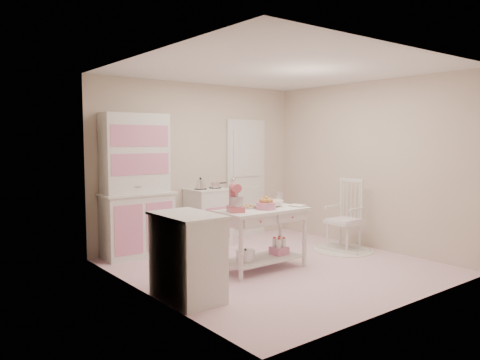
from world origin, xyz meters
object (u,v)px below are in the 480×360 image
rocking_chair (344,215)px  bread_basket (266,206)px  hutch (137,185)px  stand_mixer (236,198)px  stove (208,217)px  base_cabinet (187,257)px  work_table (262,239)px

rocking_chair → bread_basket: bearing=174.9°
hutch → stand_mixer: bearing=-71.2°
hutch → stove: hutch is taller
bread_basket → stove: bearing=82.8°
bread_basket → stand_mixer: bearing=171.0°
base_cabinet → stand_mixer: bearing=22.8°
stand_mixer → hutch: bearing=131.1°
rocking_chair → work_table: rocking_chair is taller
base_cabinet → bread_basket: bearing=13.3°
base_cabinet → work_table: base_cabinet is taller
stove → work_table: (-0.23, -1.59, -0.06)m
rocking_chair → work_table: size_ratio=0.92×
hutch → bread_basket: bearing=-59.7°
rocking_chair → hutch: bearing=140.7°
hutch → base_cabinet: hutch is taller
bread_basket → work_table: bearing=111.8°
work_table → bread_basket: (0.02, -0.05, 0.45)m
hutch → work_table: (0.97, -1.64, -0.64)m
rocking_chair → bread_basket: size_ratio=4.40×
base_cabinet → work_table: bearing=15.5°
stove → work_table: bearing=-98.1°
base_cabinet → rocking_chair: 3.07m
stove → bread_basket: size_ratio=3.68×
stove → rocking_chair: 2.13m
rocking_chair → bread_basket: (-1.65, -0.08, 0.30)m
rocking_chair → base_cabinet: bearing=179.7°
rocking_chair → stand_mixer: 2.13m
rocking_chair → bread_basket: rocking_chair is taller
stove → rocking_chair: size_ratio=0.84×
base_cabinet → rocking_chair: bearing=7.7°
hutch → stand_mixer: (0.55, -1.62, -0.07)m
base_cabinet → bread_basket: 1.48m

